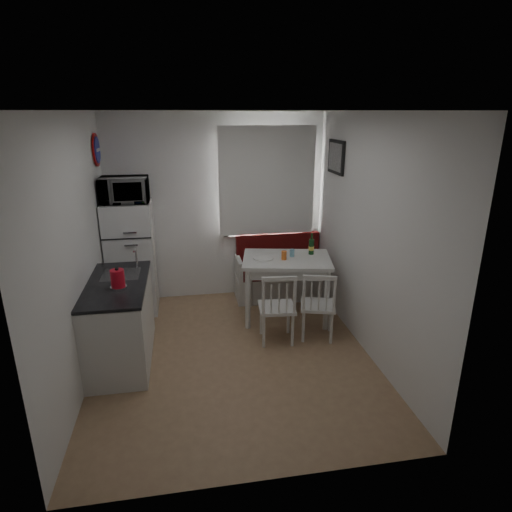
{
  "coord_description": "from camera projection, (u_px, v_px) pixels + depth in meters",
  "views": [
    {
      "loc": [
        -0.46,
        -4.17,
        2.59
      ],
      "look_at": [
        0.34,
        0.5,
        0.99
      ],
      "focal_mm": 30.0,
      "sensor_mm": 36.0,
      "label": 1
    }
  ],
  "objects": [
    {
      "name": "chair_right",
      "position": [
        321.0,
        299.0,
        4.96
      ],
      "size": [
        0.49,
        0.48,
        0.46
      ],
      "rotation": [
        0.0,
        0.0,
        -0.28
      ],
      "color": "silver",
      "rests_on": "floor"
    },
    {
      "name": "kettle",
      "position": [
        118.0,
        279.0,
        4.27
      ],
      "size": [
        0.16,
        0.16,
        0.22
      ],
      "primitive_type": "cylinder",
      "color": "red",
      "rests_on": "kitchen_counter"
    },
    {
      "name": "curtain",
      "position": [
        267.0,
        182.0,
        5.92
      ],
      "size": [
        1.35,
        0.02,
        1.5
      ],
      "primitive_type": "cube",
      "color": "white",
      "rests_on": "wall_back"
    },
    {
      "name": "microwave",
      "position": [
        124.0,
        190.0,
        5.34
      ],
      "size": [
        0.58,
        0.4,
        0.32
      ],
      "primitive_type": "imported",
      "color": "white",
      "rests_on": "fridge"
    },
    {
      "name": "wall_right",
      "position": [
        369.0,
        238.0,
        4.62
      ],
      "size": [
        0.02,
        3.5,
        2.6
      ],
      "primitive_type": "cube",
      "color": "white",
      "rests_on": "floor"
    },
    {
      "name": "window",
      "position": [
        266.0,
        184.0,
        6.0
      ],
      "size": [
        1.22,
        0.06,
        1.47
      ],
      "primitive_type": "cube",
      "color": "silver",
      "rests_on": "wall_back"
    },
    {
      "name": "drinking_glass_orange",
      "position": [
        284.0,
        255.0,
        5.36
      ],
      "size": [
        0.07,
        0.07,
        0.11
      ],
      "primitive_type": "cylinder",
      "color": "orange",
      "rests_on": "dining_table"
    },
    {
      "name": "drinking_glass_blue",
      "position": [
        292.0,
        253.0,
        5.48
      ],
      "size": [
        0.06,
        0.06,
        0.1
      ],
      "primitive_type": "cylinder",
      "color": "#7AB7D0",
      "rests_on": "dining_table"
    },
    {
      "name": "fridge",
      "position": [
        132.0,
        258.0,
        5.68
      ],
      "size": [
        0.6,
        0.6,
        1.5
      ],
      "primitive_type": "cube",
      "color": "white",
      "rests_on": "floor"
    },
    {
      "name": "picture_frame",
      "position": [
        336.0,
        157.0,
        5.41
      ],
      "size": [
        0.04,
        0.52,
        0.42
      ],
      "primitive_type": "cube",
      "color": "black",
      "rests_on": "wall_right"
    },
    {
      "name": "kitchen_counter",
      "position": [
        120.0,
        321.0,
        4.61
      ],
      "size": [
        0.62,
        1.32,
        1.16
      ],
      "color": "silver",
      "rests_on": "floor"
    },
    {
      "name": "wall_left",
      "position": [
        77.0,
        252.0,
        4.14
      ],
      "size": [
        0.02,
        3.5,
        2.6
      ],
      "primitive_type": "cube",
      "color": "white",
      "rests_on": "floor"
    },
    {
      "name": "wall_back",
      "position": [
        217.0,
        209.0,
        6.02
      ],
      "size": [
        3.0,
        0.02,
        2.6
      ],
      "primitive_type": "cube",
      "color": "white",
      "rests_on": "floor"
    },
    {
      "name": "wine_bottle",
      "position": [
        311.0,
        244.0,
        5.54
      ],
      "size": [
        0.07,
        0.07,
        0.28
      ],
      "primitive_type": null,
      "color": "#123A17",
      "rests_on": "dining_table"
    },
    {
      "name": "floor",
      "position": [
        233.0,
        355.0,
        4.8
      ],
      "size": [
        3.0,
        3.5,
        0.02
      ],
      "primitive_type": "cube",
      "color": "#946F4F",
      "rests_on": "ground"
    },
    {
      "name": "ceiling",
      "position": [
        229.0,
        111.0,
        3.97
      ],
      "size": [
        3.0,
        3.5,
        0.02
      ],
      "primitive_type": "cube",
      "color": "white",
      "rests_on": "wall_back"
    },
    {
      "name": "bench",
      "position": [
        279.0,
        277.0,
        6.25
      ],
      "size": [
        1.28,
        0.49,
        0.92
      ],
      "color": "silver",
      "rests_on": "floor"
    },
    {
      "name": "wall_front",
      "position": [
        262.0,
        323.0,
        2.75
      ],
      "size": [
        3.0,
        0.02,
        2.6
      ],
      "primitive_type": "cube",
      "color": "white",
      "rests_on": "floor"
    },
    {
      "name": "wall_sign",
      "position": [
        97.0,
        150.0,
        5.23
      ],
      "size": [
        0.03,
        0.4,
        0.4
      ],
      "primitive_type": "cylinder",
      "rotation": [
        0.0,
        1.57,
        0.0
      ],
      "color": "#192699",
      "rests_on": "wall_left"
    },
    {
      "name": "chair_left",
      "position": [
        279.0,
        301.0,
        4.87
      ],
      "size": [
        0.44,
        0.43,
        0.47
      ],
      "rotation": [
        0.0,
        0.0,
        -0.09
      ],
      "color": "silver",
      "rests_on": "floor"
    },
    {
      "name": "dining_table",
      "position": [
        287.0,
        265.0,
        5.46
      ],
      "size": [
        1.24,
        0.98,
        0.83
      ],
      "rotation": [
        0.0,
        0.0,
        -0.2
      ],
      "color": "silver",
      "rests_on": "floor"
    },
    {
      "name": "plate",
      "position": [
        263.0,
        258.0,
        5.4
      ],
      "size": [
        0.25,
        0.25,
        0.02
      ],
      "primitive_type": "cylinder",
      "color": "white",
      "rests_on": "dining_table"
    }
  ]
}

